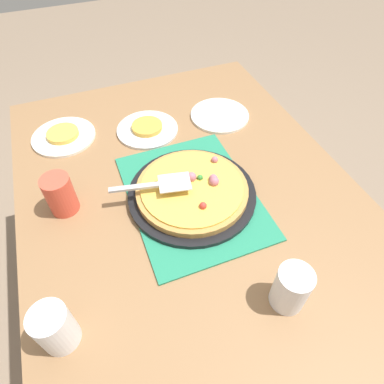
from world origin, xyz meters
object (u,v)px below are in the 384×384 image
at_px(pizza_pan, 192,194).
at_px(cup_corner, 60,194).
at_px(pizza, 192,189).
at_px(plate_side, 220,115).
at_px(pizza_server, 158,184).
at_px(served_slice_right, 63,134).
at_px(cup_far, 291,288).
at_px(served_slice_left, 147,127).
at_px(plate_near_left, 147,129).
at_px(plate_far_right, 64,137).
at_px(cup_near, 55,328).

xyz_separation_m(pizza_pan, cup_corner, (-0.09, -0.36, 0.05)).
xyz_separation_m(pizza_pan, pizza, (-0.00, 0.00, 0.02)).
height_order(pizza_pan, plate_side, pizza_pan).
distance_m(pizza, pizza_server, 0.11).
xyz_separation_m(served_slice_right, cup_far, (0.80, 0.41, 0.04)).
bearing_deg(pizza_pan, cup_far, 13.15).
xyz_separation_m(served_slice_left, served_slice_right, (-0.07, -0.29, 0.00)).
bearing_deg(plate_near_left, plate_far_right, -103.40).
distance_m(plate_near_left, served_slice_left, 0.01).
bearing_deg(cup_far, pizza_server, -155.28).
relative_size(pizza, plate_side, 1.50).
bearing_deg(plate_near_left, pizza_pan, 5.78).
relative_size(plate_side, pizza_server, 0.94).
relative_size(served_slice_left, cup_corner, 0.92).
bearing_deg(plate_far_right, pizza_server, 29.53).
distance_m(plate_far_right, cup_far, 0.91).
xyz_separation_m(plate_far_right, served_slice_left, (0.07, 0.29, 0.01)).
bearing_deg(cup_corner, pizza, 75.76).
height_order(pizza, served_slice_left, pizza).
relative_size(pizza, served_slice_right, 3.00).
distance_m(pizza_pan, cup_near, 0.50).
xyz_separation_m(pizza_pan, pizza_server, (-0.02, -0.10, 0.06)).
xyz_separation_m(pizza, cup_near, (0.28, -0.41, 0.03)).
xyz_separation_m(plate_far_right, cup_far, (0.80, 0.41, 0.06)).
xyz_separation_m(plate_side, cup_corner, (0.25, -0.60, 0.06)).
xyz_separation_m(plate_near_left, pizza_server, (0.33, -0.06, 0.07)).
height_order(plate_near_left, served_slice_right, served_slice_right).
bearing_deg(plate_near_left, cup_corner, -50.93).
distance_m(pizza_pan, served_slice_right, 0.53).
relative_size(pizza_pan, plate_side, 1.73).
distance_m(plate_side, pizza_server, 0.47).
distance_m(served_slice_right, pizza_server, 0.47).
relative_size(pizza, plate_far_right, 1.50).
distance_m(served_slice_left, served_slice_right, 0.30).
bearing_deg(pizza_server, cup_near, -46.54).
xyz_separation_m(plate_far_right, plate_side, (0.08, 0.57, 0.00)).
xyz_separation_m(served_slice_left, cup_far, (0.74, 0.12, 0.04)).
bearing_deg(pizza_server, served_slice_right, -150.47).
bearing_deg(served_slice_left, cup_near, -30.70).
relative_size(served_slice_left, cup_near, 0.92).
relative_size(pizza, cup_corner, 2.75).
height_order(cup_near, pizza_server, cup_near).
height_order(served_slice_right, cup_corner, cup_corner).
distance_m(plate_side, served_slice_left, 0.28).
relative_size(plate_far_right, cup_corner, 1.83).
bearing_deg(pizza, pizza_pan, -65.30).
bearing_deg(pizza_server, cup_corner, -105.26).
relative_size(plate_side, cup_corner, 1.83).
distance_m(plate_far_right, cup_corner, 0.34).
bearing_deg(pizza_server, pizza, 78.59).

